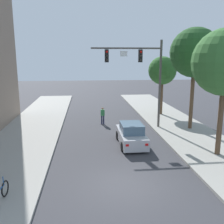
{
  "coord_description": "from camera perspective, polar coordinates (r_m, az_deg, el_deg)",
  "views": [
    {
      "loc": [
        -1.83,
        -11.43,
        6.15
      ],
      "look_at": [
        0.22,
        7.92,
        2.0
      ],
      "focal_mm": 40.65,
      "sensor_mm": 36.0,
      "label": 1
    }
  ],
  "objects": [
    {
      "name": "street_tree_third",
      "position": [
        27.68,
        11.26,
        9.06
      ],
      "size": [
        2.97,
        2.97,
        6.2
      ],
      "color": "brown",
      "rests_on": "sidewalk_right"
    },
    {
      "name": "traffic_signal_mast",
      "position": [
        21.88,
        6.62,
        9.77
      ],
      "size": [
        6.01,
        0.38,
        7.5
      ],
      "color": "#514C47",
      "rests_on": "sidewalk_right"
    },
    {
      "name": "ground_plane",
      "position": [
        13.11,
        2.8,
        -15.95
      ],
      "size": [
        120.0,
        120.0,
        0.0
      ],
      "primitive_type": "plane",
      "color": "#38383D"
    },
    {
      "name": "bicycle_leaning",
      "position": [
        12.16,
        -23.92,
        -16.54
      ],
      "size": [
        0.25,
        1.77,
        0.98
      ],
      "color": "black",
      "rests_on": "sidewalk_left"
    },
    {
      "name": "street_tree_second",
      "position": [
        22.48,
        18.12,
        12.51
      ],
      "size": [
        4.09,
        4.09,
        8.49
      ],
      "color": "brown",
      "rests_on": "sidewalk_right"
    },
    {
      "name": "pedestrian_crossing_road",
      "position": [
        23.85,
        -2.12,
        -0.66
      ],
      "size": [
        0.36,
        0.22,
        1.64
      ],
      "color": "#232847",
      "rests_on": "ground"
    },
    {
      "name": "car_lead_silver",
      "position": [
        18.41,
        4.34,
        -5.15
      ],
      "size": [
        1.84,
        4.24,
        1.6
      ],
      "color": "#B7B7BC",
      "rests_on": "ground"
    }
  ]
}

